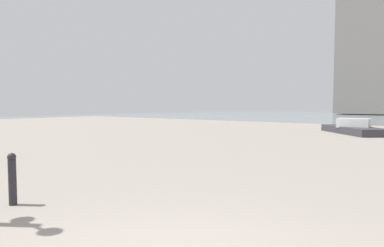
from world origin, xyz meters
name	(u,v)px	position (x,y,z in m)	size (l,w,h in m)	color
bollard_near	(12,178)	(3.71, -0.51, 0.43)	(0.13, 0.13, 0.83)	#232328
boat	(354,130)	(2.12, -17.74, 0.21)	(4.06, 4.40, 0.95)	#333338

